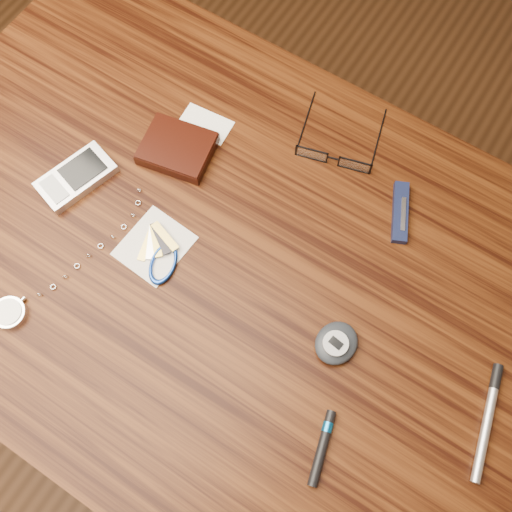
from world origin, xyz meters
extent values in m
plane|color=#472814|center=(0.00, 0.00, 0.00)|extent=(3.80, 3.80, 0.00)
cube|color=#3C1B09|center=(0.00, 0.00, 0.73)|extent=(1.00, 0.70, 0.03)
cylinder|color=#4C2814|center=(-0.45, 0.30, 0.36)|extent=(0.05, 0.05, 0.71)
cylinder|color=#4C2814|center=(0.45, 0.30, 0.36)|extent=(0.05, 0.05, 0.71)
cube|color=black|center=(-0.13, 0.10, 0.76)|extent=(0.12, 0.10, 0.02)
cube|color=black|center=(-0.13, 0.10, 0.77)|extent=(0.11, 0.10, 0.00)
cube|color=white|center=(-0.12, 0.17, 0.75)|extent=(0.08, 0.05, 0.00)
cube|color=black|center=(0.05, 0.20, 0.76)|extent=(0.05, 0.02, 0.03)
cube|color=white|center=(0.05, 0.20, 0.76)|extent=(0.04, 0.01, 0.02)
cylinder|color=black|center=(0.01, 0.25, 0.75)|extent=(0.03, 0.11, 0.00)
cube|color=black|center=(0.11, 0.22, 0.76)|extent=(0.05, 0.02, 0.03)
cube|color=white|center=(0.11, 0.22, 0.76)|extent=(0.04, 0.01, 0.02)
cylinder|color=black|center=(0.11, 0.28, 0.75)|extent=(0.03, 0.11, 0.00)
cube|color=black|center=(0.08, 0.21, 0.77)|extent=(0.02, 0.01, 0.00)
cylinder|color=silver|center=(-0.17, -0.22, 0.76)|extent=(0.04, 0.04, 0.01)
cylinder|color=white|center=(-0.17, -0.22, 0.76)|extent=(0.04, 0.04, 0.00)
cylinder|color=silver|center=(-0.17, -0.19, 0.76)|extent=(0.01, 0.01, 0.01)
torus|color=silver|center=(-0.16, -0.18, 0.75)|extent=(0.01, 0.01, 0.01)
torus|color=silver|center=(-0.15, -0.16, 0.75)|extent=(0.01, 0.01, 0.00)
torus|color=silver|center=(-0.14, -0.14, 0.75)|extent=(0.01, 0.01, 0.01)
torus|color=silver|center=(-0.14, -0.12, 0.75)|extent=(0.01, 0.01, 0.00)
torus|color=silver|center=(-0.13, -0.10, 0.75)|extent=(0.01, 0.01, 0.01)
torus|color=silver|center=(-0.13, -0.08, 0.75)|extent=(0.01, 0.01, 0.00)
torus|color=silver|center=(-0.12, -0.06, 0.75)|extent=(0.01, 0.00, 0.01)
torus|color=silver|center=(-0.12, -0.04, 0.75)|extent=(0.01, 0.01, 0.00)
torus|color=silver|center=(-0.12, -0.02, 0.75)|extent=(0.01, 0.00, 0.01)
torus|color=silver|center=(-0.13, 0.00, 0.75)|extent=(0.01, 0.01, 0.00)
torus|color=silver|center=(-0.14, 0.02, 0.75)|extent=(0.01, 0.01, 0.01)
cube|color=silver|center=(-0.22, -0.01, 0.76)|extent=(0.09, 0.12, 0.01)
cube|color=black|center=(-0.22, 0.00, 0.77)|extent=(0.06, 0.07, 0.00)
cube|color=#AEB2B6|center=(-0.23, -0.05, 0.77)|extent=(0.05, 0.03, 0.00)
ellipsoid|color=#22262D|center=(0.21, -0.02, 0.76)|extent=(0.06, 0.07, 0.02)
cylinder|color=#A0A4A9|center=(0.21, -0.03, 0.77)|extent=(0.03, 0.03, 0.00)
cube|color=black|center=(0.21, -0.03, 0.77)|extent=(0.02, 0.01, 0.00)
cube|color=white|center=(-0.07, -0.04, 0.75)|extent=(0.09, 0.10, 0.00)
torus|color=#14399D|center=(-0.04, -0.05, 0.75)|extent=(0.06, 0.06, 0.01)
cube|color=olive|center=(-0.08, -0.04, 0.75)|extent=(0.02, 0.05, 0.00)
cube|color=silver|center=(-0.07, -0.04, 0.75)|extent=(0.04, 0.05, 0.00)
cube|color=olive|center=(-0.07, -0.03, 0.76)|extent=(0.04, 0.04, 0.00)
cube|color=black|center=(-0.06, -0.03, 0.76)|extent=(0.05, 0.04, 0.00)
cube|color=olive|center=(-0.06, -0.02, 0.76)|extent=(0.05, 0.03, 0.00)
cube|color=#111634|center=(0.20, 0.19, 0.76)|extent=(0.06, 0.09, 0.01)
cube|color=#B6B5B9|center=(0.20, 0.19, 0.76)|extent=(0.03, 0.05, 0.00)
cylinder|color=silver|center=(0.42, -0.01, 0.76)|extent=(0.04, 0.15, 0.01)
cylinder|color=black|center=(0.41, 0.05, 0.76)|extent=(0.02, 0.03, 0.01)
cylinder|color=black|center=(0.26, -0.14, 0.76)|extent=(0.04, 0.09, 0.01)
cylinder|color=#0D5BA2|center=(0.26, -0.12, 0.76)|extent=(0.02, 0.02, 0.01)
camera|label=1|loc=(0.21, -0.21, 1.49)|focal=40.00mm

